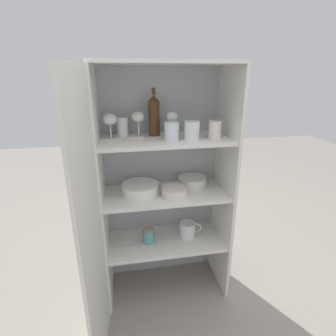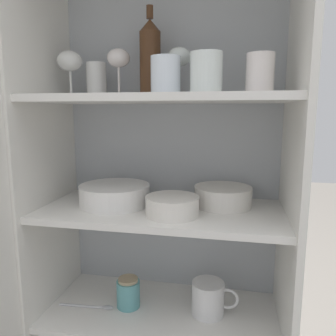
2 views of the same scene
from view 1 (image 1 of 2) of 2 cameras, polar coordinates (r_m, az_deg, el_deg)
name	(u,v)px [view 1 (image 1 of 2)]	position (r m, az deg, el deg)	size (l,w,h in m)	color
ground_plane	(170,303)	(1.85, 0.50, -27.30)	(8.00, 8.00, 0.00)	gray
cupboard_back_panel	(161,180)	(1.72, -1.54, -2.55)	(0.75, 0.02, 1.40)	#B2B7BC
cupboard_side_left	(103,196)	(1.55, -14.07, -5.85)	(0.02, 0.37, 1.40)	white
cupboard_side_right	(224,186)	(1.66, 12.02, -3.91)	(0.02, 0.37, 1.40)	white
cupboard_top_panel	(165,62)	(1.42, -0.66, 22.01)	(0.75, 0.37, 0.02)	white
shelf_board_lower	(166,241)	(1.74, -0.52, -15.57)	(0.71, 0.33, 0.02)	white
shelf_board_middle	(165,194)	(1.57, -0.55, -5.63)	(0.71, 0.33, 0.02)	white
shelf_board_upper	(165,140)	(1.46, -0.60, 6.14)	(0.71, 0.33, 0.02)	white
cupboard_door	(91,233)	(1.23, -16.51, -13.32)	(0.06, 0.37, 1.40)	silver
tumbler_glass_0	(172,131)	(1.40, 0.78, 8.00)	(0.08, 0.08, 0.10)	white
tumbler_glass_1	(215,130)	(1.46, 10.17, 8.19)	(0.07, 0.07, 0.10)	silver
tumbler_glass_2	(192,131)	(1.41, 5.21, 8.11)	(0.08, 0.08, 0.10)	white
tumbler_glass_3	(122,127)	(1.51, -9.89, 8.79)	(0.06, 0.06, 0.11)	white
wine_glass_0	(110,121)	(1.45, -12.51, 9.99)	(0.08, 0.08, 0.14)	white
wine_glass_1	(172,119)	(1.49, 0.88, 10.64)	(0.07, 0.07, 0.14)	white
wine_glass_2	(138,119)	(1.47, -6.51, 10.54)	(0.07, 0.07, 0.14)	silver
wine_bottle	(154,115)	(1.51, -3.08, 11.43)	(0.06, 0.06, 0.26)	#4C2D19
plate_stack_white	(140,189)	(1.55, -6.06, -4.52)	(0.22, 0.22, 0.06)	white
mixing_bowl_large	(192,181)	(1.64, 5.27, -2.86)	(0.17, 0.17, 0.06)	silver
serving_bowl_small	(175,191)	(1.51, 1.51, -5.09)	(0.15, 0.15, 0.05)	silver
coffee_mug_primary	(188,229)	(1.74, 4.34, -13.20)	(0.14, 0.10, 0.10)	white
storage_jar	(149,235)	(1.70, -4.23, -14.42)	(0.07, 0.07, 0.10)	#5BA3A8
serving_spoon	(131,246)	(1.69, -8.08, -16.53)	(0.18, 0.03, 0.01)	silver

